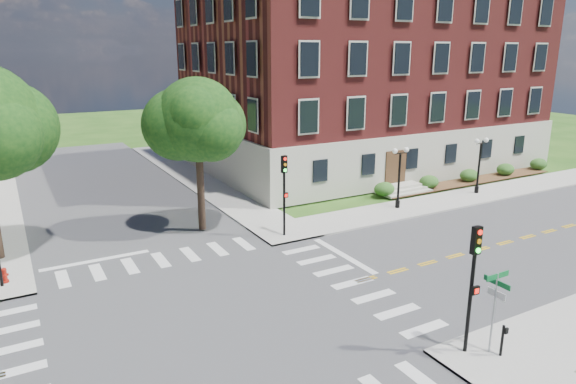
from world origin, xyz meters
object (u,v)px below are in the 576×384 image
traffic_signal_se (473,274)px  twin_lamp_west (399,174)px  push_button_post (503,339)px  fire_hydrant (5,276)px  traffic_signal_ne (284,185)px  twin_lamp_east (479,162)px  street_sign_pole (495,297)px

traffic_signal_se → twin_lamp_west: traffic_signal_se is taller
push_button_post → fire_hydrant: push_button_post is taller
traffic_signal_se → push_button_post: (0.89, -0.83, -2.39)m
traffic_signal_se → traffic_signal_ne: bearing=89.5°
twin_lamp_east → fire_hydrant: bearing=-179.6°
twin_lamp_west → fire_hydrant: twin_lamp_west is taller
traffic_signal_ne → twin_lamp_east: 17.50m
twin_lamp_west → fire_hydrant: size_ratio=5.64×
twin_lamp_west → street_sign_pole: twin_lamp_west is taller
traffic_signal_se → twin_lamp_west: 17.78m
twin_lamp_west → fire_hydrant: 24.25m
street_sign_pole → fire_hydrant: size_ratio=4.13×
twin_lamp_east → traffic_signal_se: bearing=-139.7°
traffic_signal_se → traffic_signal_ne: 13.89m
street_sign_pole → push_button_post: street_sign_pole is taller
push_button_post → traffic_signal_ne: bearing=93.0°
traffic_signal_se → push_button_post: traffic_signal_se is taller
traffic_signal_se → traffic_signal_ne: size_ratio=1.00×
twin_lamp_east → traffic_signal_ne: bearing=-176.7°
traffic_signal_se → fire_hydrant: traffic_signal_se is taller
twin_lamp_east → push_button_post: twin_lamp_east is taller
twin_lamp_east → fire_hydrant: twin_lamp_east is taller
push_button_post → fire_hydrant: (-15.37, 15.52, -0.33)m
traffic_signal_se → fire_hydrant: 20.80m
twin_lamp_east → street_sign_pole: (-16.86, -15.36, -0.21)m
push_button_post → twin_lamp_east: bearing=43.3°
traffic_signal_ne → push_button_post: 14.93m
traffic_signal_se → street_sign_pole: traffic_signal_se is taller
twin_lamp_west → traffic_signal_se: bearing=-123.0°
street_sign_pole → fire_hydrant: 21.54m
twin_lamp_east → push_button_post: (-16.69, -15.74, -1.73)m
twin_lamp_west → push_button_post: twin_lamp_west is taller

